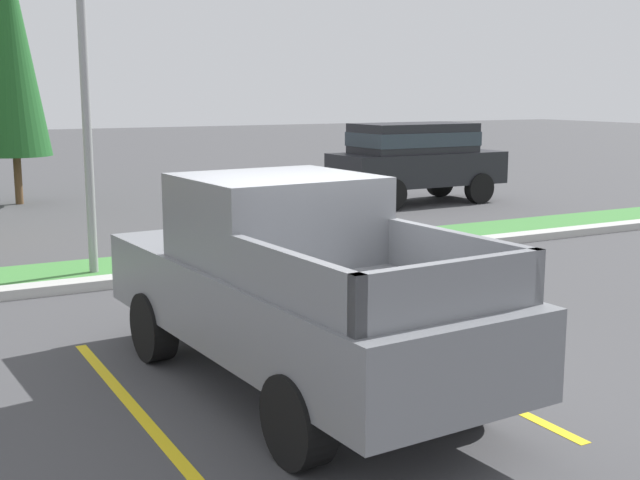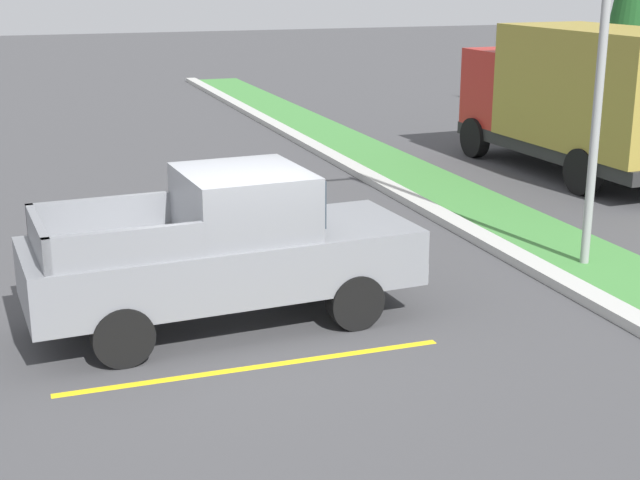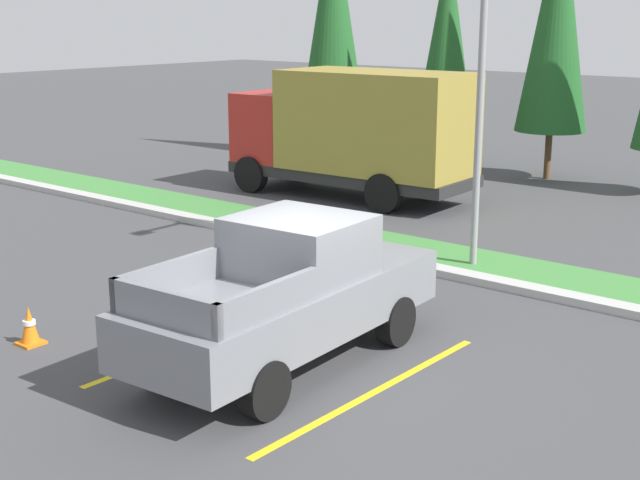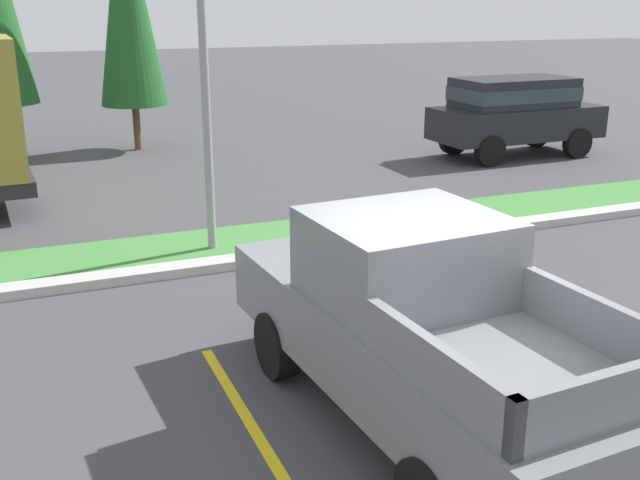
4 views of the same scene
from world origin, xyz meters
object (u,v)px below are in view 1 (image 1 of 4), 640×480
(pickup_truck_main, at_px, (289,285))
(cypress_tree_right_inner, at_px, (9,43))
(suv_distant, at_px, (416,156))
(street_light, at_px, (84,15))

(pickup_truck_main, height_order, cypress_tree_right_inner, cypress_tree_right_inner)
(pickup_truck_main, bearing_deg, cypress_tree_right_inner, 90.51)
(suv_distant, bearing_deg, cypress_tree_right_inner, 152.32)
(pickup_truck_main, bearing_deg, street_light, 94.86)
(street_light, bearing_deg, cypress_tree_right_inner, 87.88)
(pickup_truck_main, xyz_separation_m, suv_distant, (9.08, 10.80, 0.20))
(cypress_tree_right_inner, bearing_deg, suv_distant, -27.68)
(pickup_truck_main, distance_m, street_light, 6.63)
(pickup_truck_main, height_order, suv_distant, same)
(suv_distant, height_order, street_light, street_light)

